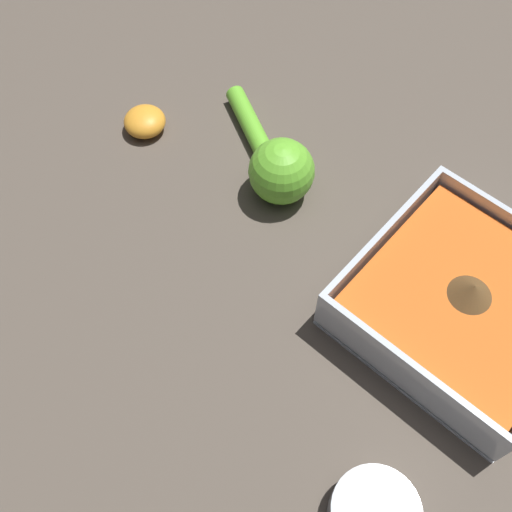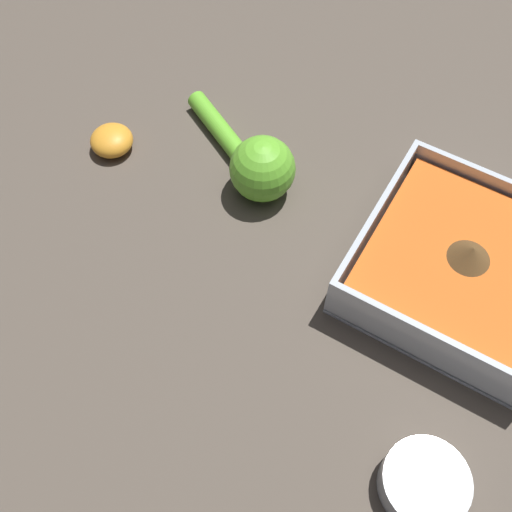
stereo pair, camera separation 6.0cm
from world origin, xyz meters
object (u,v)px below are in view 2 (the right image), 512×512
object	(u,v)px
square_dish	(462,269)
lemon_squeezer	(256,163)
spice_bowl	(423,484)
lemon_half	(112,140)

from	to	relation	value
square_dish	lemon_squeezer	xyz separation A→B (m)	(-0.24, 0.01, 0.01)
spice_bowl	lemon_squeezer	bearing A→B (deg)	143.69
square_dish	lemon_squeezer	world-z (taller)	lemon_squeezer
spice_bowl	lemon_squeezer	distance (m)	0.36
lemon_half	spice_bowl	bearing A→B (deg)	-20.24
spice_bowl	lemon_half	distance (m)	0.49
lemon_half	square_dish	bearing A→B (deg)	5.08
square_dish	lemon_squeezer	size ratio (longest dim) A/B	1.14
lemon_squeezer	lemon_half	bearing A→B (deg)	-138.22
square_dish	lemon_half	size ratio (longest dim) A/B	4.06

